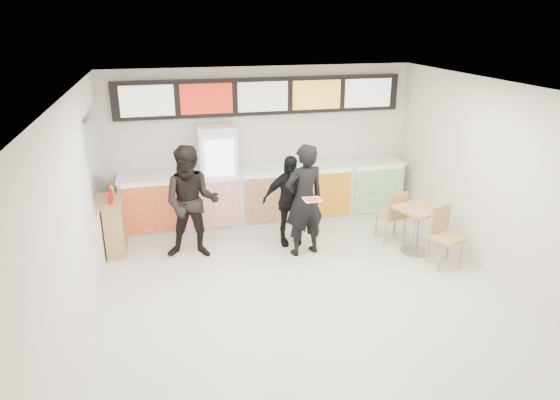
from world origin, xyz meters
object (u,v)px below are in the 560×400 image
object	(u,v)px
customer_mid	(289,200)
customer_main	(304,201)
customer_left	(192,203)
service_counter	(267,195)
cafe_table	(417,222)
condiment_ledge	(115,225)
drinks_fridge	(218,177)

from	to	relation	value
customer_mid	customer_main	bearing A→B (deg)	-72.38
customer_left	customer_main	bearing A→B (deg)	1.05
customer_left	service_counter	bearing A→B (deg)	48.96
customer_left	cafe_table	xyz separation A→B (m)	(3.75, -0.76, -0.40)
service_counter	customer_left	size ratio (longest dim) A/B	2.87
customer_main	cafe_table	world-z (taller)	customer_main
customer_left	customer_mid	world-z (taller)	customer_left
service_counter	customer_left	bearing A→B (deg)	-142.57
service_counter	condiment_ledge	bearing A→B (deg)	-166.86
cafe_table	customer_mid	bearing A→B (deg)	136.53
customer_main	customer_left	bearing A→B (deg)	-22.93
drinks_fridge	cafe_table	xyz separation A→B (m)	(3.16, -1.95, -0.43)
cafe_table	condiment_ledge	distance (m)	5.20
service_counter	customer_main	world-z (taller)	customer_main
customer_main	condiment_ledge	world-z (taller)	customer_main
drinks_fridge	customer_left	world-z (taller)	drinks_fridge
drinks_fridge	customer_mid	distance (m)	1.55
customer_main	customer_mid	world-z (taller)	customer_main
customer_main	service_counter	bearing A→B (deg)	-90.30
customer_main	condiment_ledge	bearing A→B (deg)	-27.56
customer_mid	cafe_table	bearing A→B (deg)	-22.81
cafe_table	drinks_fridge	bearing A→B (deg)	128.27
customer_mid	condiment_ledge	world-z (taller)	customer_mid
customer_main	cafe_table	xyz separation A→B (m)	(1.90, -0.42, -0.40)
customer_left	condiment_ledge	bearing A→B (deg)	170.17
drinks_fridge	cafe_table	size ratio (longest dim) A/B	1.15
drinks_fridge	customer_mid	xyz separation A→B (m)	(1.12, -1.06, -0.18)
customer_main	cafe_table	distance (m)	1.99
customer_main	customer_left	xyz separation A→B (m)	(-1.85, 0.34, -0.00)
service_counter	cafe_table	xyz separation A→B (m)	(2.22, -1.93, 0.00)
drinks_fridge	cafe_table	world-z (taller)	drinks_fridge
service_counter	customer_main	xyz separation A→B (m)	(0.32, -1.51, 0.40)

